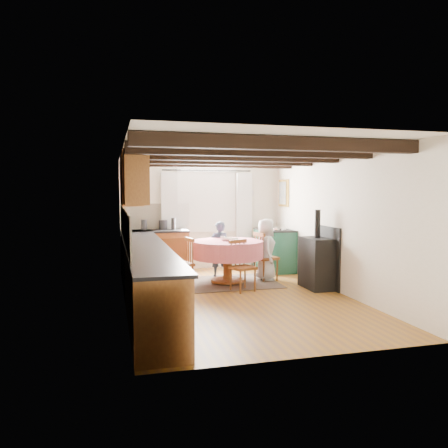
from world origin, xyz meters
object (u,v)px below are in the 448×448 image
object	(u,v)px
cast_iron_stove	(317,249)
child_right	(266,250)
chair_right	(266,256)
child_far	(219,249)
cup	(223,238)
dining_table	(228,262)
aga_range	(275,250)
chair_left	(182,262)
chair_near	(243,266)

from	to	relation	value
cast_iron_stove	child_right	world-z (taller)	cast_iron_stove
chair_right	child_far	size ratio (longest dim) A/B	0.83
cast_iron_stove	child_right	xyz separation A→B (m)	(-0.64, 0.91, -0.10)
cup	child_right	bearing A→B (deg)	2.08
dining_table	aga_range	distance (m)	1.64
dining_table	child_far	size ratio (longest dim) A/B	1.18
chair_left	aga_range	world-z (taller)	aga_range
cup	cast_iron_stove	bearing A→B (deg)	-29.98
aga_range	cup	size ratio (longest dim) A/B	10.91
cast_iron_stove	cup	size ratio (longest dim) A/B	15.29
child_right	child_far	bearing A→B (deg)	67.48
dining_table	chair_near	distance (m)	0.73
aga_range	child_far	bearing A→B (deg)	-165.86
cast_iron_stove	cup	distance (m)	1.76
chair_near	child_far	bearing A→B (deg)	74.73
aga_range	cast_iron_stove	xyz separation A→B (m)	(0.11, -1.81, 0.24)
child_far	chair_right	bearing A→B (deg)	145.45
dining_table	child_right	xyz separation A→B (m)	(0.79, 0.07, 0.20)
child_far	child_right	distance (m)	0.98
chair_near	aga_range	bearing A→B (deg)	34.86
dining_table	chair_near	bearing A→B (deg)	-83.81
aga_range	cast_iron_stove	distance (m)	1.83
chair_left	chair_right	world-z (taller)	chair_right
chair_near	cup	distance (m)	0.88
chair_right	child_right	world-z (taller)	child_right
chair_near	dining_table	bearing A→B (deg)	77.36
chair_left	chair_near	bearing A→B (deg)	42.90
aga_range	chair_left	bearing A→B (deg)	-154.73
dining_table	chair_right	size ratio (longest dim) A/B	1.42
dining_table	aga_range	xyz separation A→B (m)	(1.33, 0.97, 0.06)
cast_iron_stove	child_far	xyz separation A→B (m)	(-1.44, 1.47, -0.14)
chair_left	child_right	xyz separation A→B (m)	(1.68, 0.14, 0.16)
chair_left	child_far	xyz separation A→B (m)	(0.88, 0.71, 0.12)
cast_iron_stove	child_right	distance (m)	1.12
cup	chair_right	bearing A→B (deg)	3.31
dining_table	child_far	bearing A→B (deg)	90.54
child_far	child_right	xyz separation A→B (m)	(0.80, -0.57, 0.04)
dining_table	aga_range	size ratio (longest dim) A/B	1.32
aga_range	child_right	world-z (taller)	child_right
child_far	cup	bearing A→B (deg)	81.80
chair_left	chair_right	size ratio (longest dim) A/B	0.94
dining_table	child_right	size ratio (longest dim) A/B	1.11
chair_right	aga_range	bearing A→B (deg)	-43.11
dining_table	cast_iron_stove	size ratio (longest dim) A/B	0.95
aga_range	cup	distance (m)	1.73
chair_left	child_far	bearing A→B (deg)	115.65
chair_near	chair_right	size ratio (longest dim) A/B	0.95
aga_range	cast_iron_stove	world-z (taller)	cast_iron_stove
chair_left	cast_iron_stove	bearing A→B (deg)	58.61
child_far	aga_range	bearing A→B (deg)	-166.44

